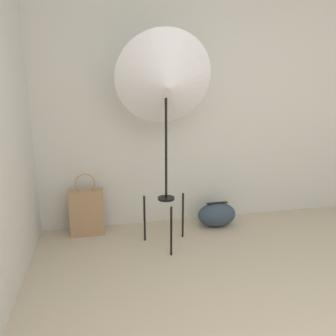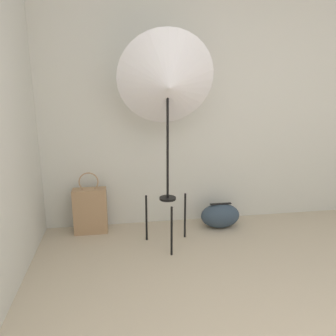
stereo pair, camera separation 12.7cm
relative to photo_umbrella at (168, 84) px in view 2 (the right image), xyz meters
name	(u,v)px [view 2 (the right image)]	position (x,y,z in m)	size (l,w,h in m)	color
wall_back	(202,103)	(0.46, 0.56, -0.19)	(8.00, 0.05, 2.60)	beige
photo_umbrella	(168,84)	(0.00, 0.00, 0.00)	(0.86, 0.52, 1.94)	black
tote_bag	(90,210)	(-0.74, 0.38, -1.25)	(0.33, 0.14, 0.64)	#9E7A56
duffel_bag	(220,216)	(0.61, 0.29, -1.36)	(0.42, 0.26, 0.27)	#2D3D4C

